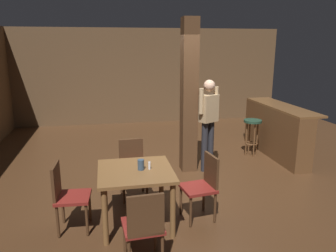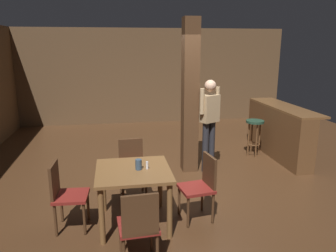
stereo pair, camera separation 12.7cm
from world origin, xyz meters
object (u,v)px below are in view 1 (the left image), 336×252
at_px(chair_north, 133,165).
at_px(chair_south, 144,225).
at_px(salt_shaker, 149,166).
at_px(chair_east, 203,184).
at_px(napkin_cup, 141,165).
at_px(chair_west, 67,193).
at_px(bar_stool_near, 252,128).
at_px(dining_table, 136,179).
at_px(bar_counter, 275,130).
at_px(standing_person, 208,119).

bearing_deg(chair_north, chair_south, -91.21).
xyz_separation_m(chair_north, chair_south, (-0.04, -1.75, 0.00)).
bearing_deg(salt_shaker, chair_south, -101.76).
relative_size(chair_east, napkin_cup, 6.53).
bearing_deg(chair_west, chair_north, 42.51).
bearing_deg(bar_stool_near, dining_table, -139.35).
distance_m(dining_table, chair_east, 0.92).
bearing_deg(dining_table, chair_north, 87.87).
height_order(chair_south, bar_counter, bar_counter).
height_order(dining_table, bar_counter, bar_counter).
distance_m(chair_south, bar_stool_near, 4.23).
height_order(napkin_cup, salt_shaker, napkin_cup).
relative_size(chair_east, salt_shaker, 8.91).
relative_size(chair_west, salt_shaker, 8.91).
relative_size(chair_east, bar_counter, 0.40).
height_order(napkin_cup, standing_person, standing_person).
height_order(chair_north, standing_person, standing_person).
relative_size(chair_west, napkin_cup, 6.53).
height_order(chair_south, bar_stool_near, chair_south).
bearing_deg(standing_person, bar_counter, 18.73).
distance_m(standing_person, bar_counter, 1.85).
bearing_deg(chair_west, napkin_cup, -1.74).
xyz_separation_m(chair_south, bar_stool_near, (2.72, 3.23, 0.09)).
xyz_separation_m(standing_person, bar_counter, (1.70, 0.58, -0.45)).
relative_size(dining_table, chair_north, 1.07).
xyz_separation_m(chair_north, chair_west, (-0.90, -0.83, 0.00)).
xyz_separation_m(dining_table, chair_east, (0.91, -0.02, -0.13)).
relative_size(napkin_cup, salt_shaker, 1.36).
bearing_deg(chair_west, standing_person, 34.80).
bearing_deg(bar_counter, standing_person, -161.27).
xyz_separation_m(chair_east, salt_shaker, (-0.73, 0.01, 0.31)).
bearing_deg(bar_counter, bar_stool_near, 171.35).
height_order(standing_person, bar_counter, standing_person).
height_order(dining_table, salt_shaker, salt_shaker).
distance_m(chair_south, napkin_cup, 0.96).
bearing_deg(napkin_cup, bar_stool_near, 41.50).
bearing_deg(standing_person, salt_shaker, -128.27).
xyz_separation_m(napkin_cup, bar_counter, (3.14, 2.26, -0.28)).
height_order(chair_north, chair_south, same).
distance_m(dining_table, bar_stool_near, 3.58).
bearing_deg(chair_south, standing_person, 59.54).
relative_size(chair_west, bar_stool_near, 1.14).
distance_m(chair_north, standing_person, 1.77).
height_order(napkin_cup, bar_counter, bar_counter).
relative_size(chair_north, bar_stool_near, 1.14).
distance_m(salt_shaker, bar_stool_near, 3.46).
distance_m(dining_table, standing_person, 2.29).
distance_m(salt_shaker, bar_counter, 3.80).
relative_size(salt_shaker, standing_person, 0.06).
xyz_separation_m(bar_counter, bar_stool_near, (-0.50, 0.08, 0.04)).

